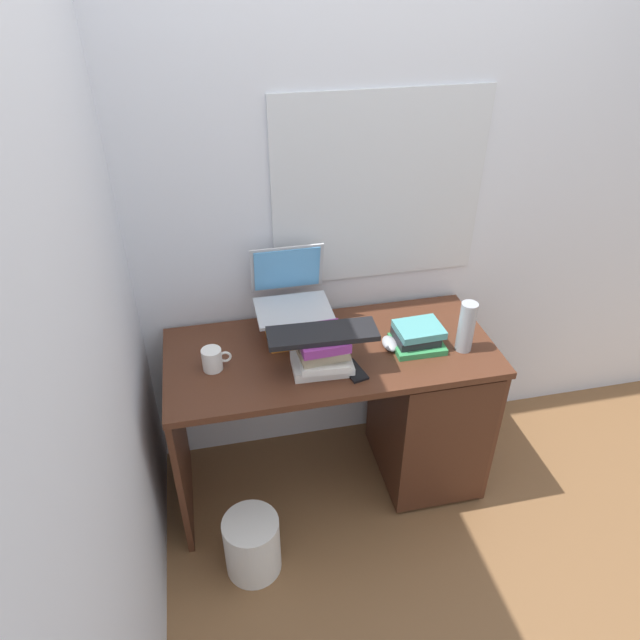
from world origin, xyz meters
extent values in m
plane|color=brown|center=(0.00, 0.00, 0.00)|extent=(6.00, 6.00, 0.00)
cube|color=silver|center=(0.00, 0.35, 1.30)|extent=(6.00, 0.05, 2.60)
cube|color=silver|center=(0.27, 0.31, 1.32)|extent=(0.90, 0.01, 0.80)
cube|color=silver|center=(-0.80, 0.00, 1.30)|extent=(0.05, 6.00, 2.60)
cube|color=#4C2819|center=(0.00, 0.00, 0.76)|extent=(1.36, 0.60, 0.03)
cube|color=#4C2819|center=(-0.67, 0.00, 0.37)|extent=(0.02, 0.55, 0.74)
cube|color=#4C2819|center=(0.67, 0.00, 0.37)|extent=(0.02, 0.55, 0.74)
cube|color=#442416|center=(0.45, -0.03, 0.37)|extent=(0.41, 0.51, 0.71)
cube|color=orange|center=(-0.14, 0.12, 0.79)|extent=(0.22, 0.20, 0.04)
cube|color=teal|center=(-0.13, 0.12, 0.82)|extent=(0.19, 0.15, 0.02)
cube|color=white|center=(-0.14, 0.11, 0.84)|extent=(0.20, 0.19, 0.02)
cube|color=#8C338C|center=(-0.14, 0.12, 0.86)|extent=(0.22, 0.17, 0.02)
cube|color=gray|center=(-0.13, 0.11, 0.89)|extent=(0.22, 0.14, 0.03)
cube|color=white|center=(-0.06, -0.11, 0.79)|extent=(0.24, 0.17, 0.04)
cube|color=white|center=(-0.06, -0.12, 0.83)|extent=(0.20, 0.19, 0.03)
cube|color=gray|center=(-0.06, -0.12, 0.85)|extent=(0.20, 0.14, 0.02)
cube|color=gray|center=(-0.06, -0.11, 0.88)|extent=(0.19, 0.17, 0.03)
cube|color=#8C338C|center=(-0.06, -0.11, 0.91)|extent=(0.19, 0.20, 0.04)
cube|color=#338C4C|center=(0.35, -0.05, 0.79)|extent=(0.21, 0.17, 0.03)
cube|color=black|center=(0.35, -0.04, 0.82)|extent=(0.17, 0.14, 0.04)
cube|color=teal|center=(0.36, -0.04, 0.85)|extent=(0.19, 0.16, 0.03)
cube|color=#B7BABF|center=(-0.13, 0.12, 0.91)|extent=(0.31, 0.23, 0.01)
cube|color=#B7BABF|center=(-0.13, 0.26, 1.03)|extent=(0.31, 0.05, 0.22)
cube|color=#59A5E5|center=(-0.13, 0.25, 1.03)|extent=(0.28, 0.04, 0.20)
cube|color=black|center=(-0.06, -0.11, 0.94)|extent=(0.43, 0.16, 0.02)
ellipsoid|color=#A5A8AD|center=(0.24, -0.03, 0.79)|extent=(0.06, 0.10, 0.04)
cylinder|color=white|center=(-0.48, -0.02, 0.82)|extent=(0.08, 0.08, 0.09)
torus|color=white|center=(-0.43, -0.02, 0.82)|extent=(0.05, 0.01, 0.05)
cylinder|color=#999EA5|center=(0.53, -0.11, 0.88)|extent=(0.07, 0.07, 0.22)
cube|color=black|center=(0.05, -0.16, 0.78)|extent=(0.10, 0.15, 0.01)
cylinder|color=silver|center=(-0.41, -0.40, 0.14)|extent=(0.23, 0.23, 0.28)
camera|label=1|loc=(-0.45, -1.88, 2.22)|focal=32.86mm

